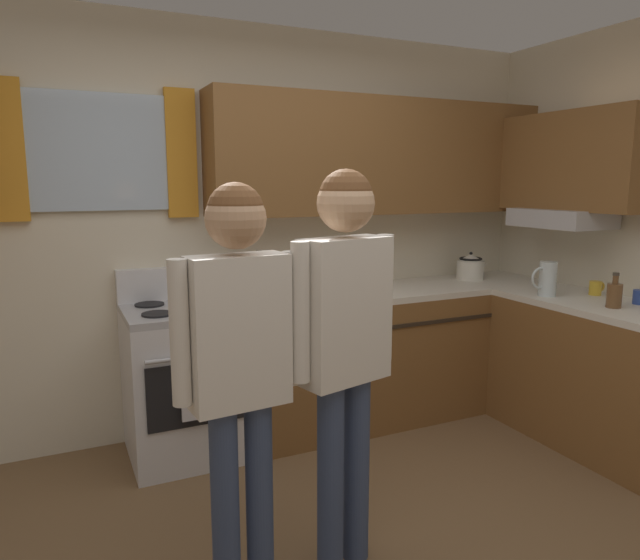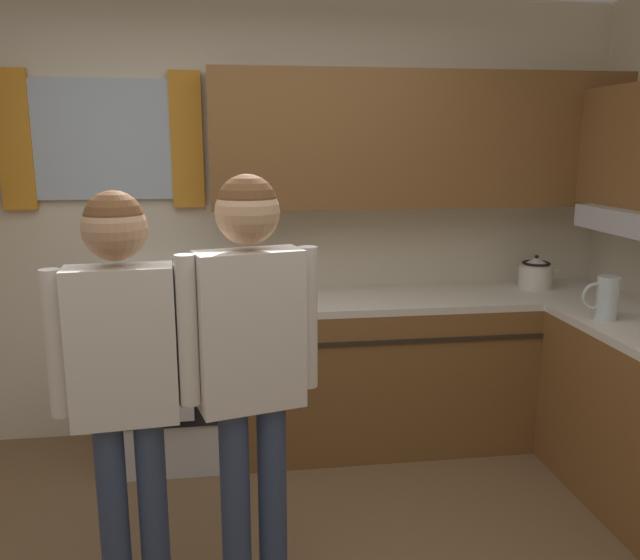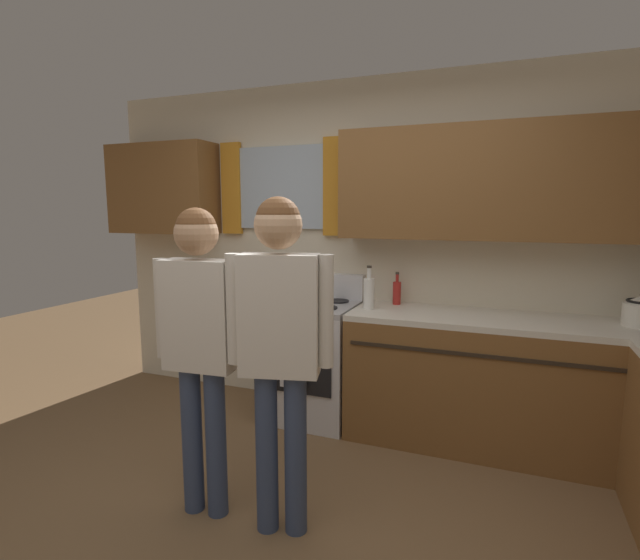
# 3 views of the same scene
# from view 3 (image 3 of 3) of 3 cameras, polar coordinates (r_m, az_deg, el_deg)

# --- Properties ---
(ground_plane) EXTENTS (12.00, 12.00, 0.00)m
(ground_plane) POSITION_cam_3_polar(r_m,az_deg,el_deg) (2.59, -7.70, -30.05)
(ground_plane) COLOR brown
(back_wall_unit) EXTENTS (4.60, 0.42, 2.60)m
(back_wall_unit) POSITION_cam_3_polar(r_m,az_deg,el_deg) (3.69, 6.97, 6.73)
(back_wall_unit) COLOR beige
(back_wall_unit) RESTS_ON ground
(kitchen_counter_run) EXTENTS (2.29, 1.81, 0.90)m
(kitchen_counter_run) POSITION_cam_3_polar(r_m,az_deg,el_deg) (3.24, 28.18, -13.57)
(kitchen_counter_run) COLOR brown
(kitchen_counter_run) RESTS_ON ground
(stove_oven) EXTENTS (0.67, 0.67, 1.10)m
(stove_oven) POSITION_cam_3_polar(r_m,az_deg,el_deg) (3.75, -1.00, -9.30)
(stove_oven) COLOR silver
(stove_oven) RESTS_ON ground
(bottle_milk_white) EXTENTS (0.08, 0.08, 0.31)m
(bottle_milk_white) POSITION_cam_3_polar(r_m,az_deg,el_deg) (3.45, 5.88, -1.47)
(bottle_milk_white) COLOR white
(bottle_milk_white) RESTS_ON kitchen_counter_run
(bottle_sauce_red) EXTENTS (0.06, 0.06, 0.25)m
(bottle_sauce_red) POSITION_cam_3_polar(r_m,az_deg,el_deg) (3.64, 9.19, -1.44)
(bottle_sauce_red) COLOR red
(bottle_sauce_red) RESTS_ON kitchen_counter_run
(adult_left) EXTENTS (0.50, 0.22, 1.62)m
(adult_left) POSITION_cam_3_polar(r_m,az_deg,el_deg) (2.51, -14.21, -5.44)
(adult_left) COLOR #38476B
(adult_left) RESTS_ON ground
(adult_in_plaid) EXTENTS (0.50, 0.25, 1.67)m
(adult_in_plaid) POSITION_cam_3_polar(r_m,az_deg,el_deg) (2.29, -4.86, -5.72)
(adult_in_plaid) COLOR #38476B
(adult_in_plaid) RESTS_ON ground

